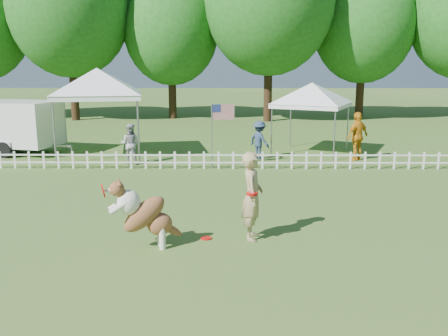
{
  "coord_description": "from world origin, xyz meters",
  "views": [
    {
      "loc": [
        0.57,
        -9.71,
        3.61
      ],
      "look_at": [
        0.48,
        2.0,
        1.1
      ],
      "focal_mm": 40.0,
      "sensor_mm": 36.0,
      "label": 1
    }
  ],
  "objects_px": {
    "canopy_tent_left": "(99,113)",
    "cargo_trailer": "(9,127)",
    "canopy_tent_right": "(311,119)",
    "dog": "(145,214)",
    "handler": "(252,196)",
    "flag_pole": "(212,136)",
    "spectator_a": "(130,144)",
    "frisbee_on_turf": "(206,238)",
    "spectator_b": "(259,140)",
    "spectator_c": "(357,136)"
  },
  "relations": [
    {
      "from": "spectator_a",
      "to": "flag_pole",
      "type": "bearing_deg",
      "value": 171.75
    },
    {
      "from": "frisbee_on_turf",
      "to": "flag_pole",
      "type": "bearing_deg",
      "value": 90.85
    },
    {
      "from": "frisbee_on_turf",
      "to": "spectator_b",
      "type": "distance_m",
      "value": 8.88
    },
    {
      "from": "handler",
      "to": "spectator_a",
      "type": "relative_size",
      "value": 1.25
    },
    {
      "from": "frisbee_on_turf",
      "to": "spectator_b",
      "type": "bearing_deg",
      "value": 79.39
    },
    {
      "from": "dog",
      "to": "cargo_trailer",
      "type": "xyz_separation_m",
      "value": [
        -7.15,
        10.44,
        0.36
      ]
    },
    {
      "from": "spectator_c",
      "to": "handler",
      "type": "bearing_deg",
      "value": 26.86
    },
    {
      "from": "dog",
      "to": "spectator_c",
      "type": "xyz_separation_m",
      "value": [
        6.39,
        9.05,
        0.19
      ]
    },
    {
      "from": "handler",
      "to": "frisbee_on_turf",
      "type": "height_order",
      "value": "handler"
    },
    {
      "from": "frisbee_on_turf",
      "to": "flag_pole",
      "type": "xyz_separation_m",
      "value": [
        -0.1,
        6.98,
        1.11
      ]
    },
    {
      "from": "canopy_tent_left",
      "to": "cargo_trailer",
      "type": "relative_size",
      "value": 0.68
    },
    {
      "from": "frisbee_on_turf",
      "to": "cargo_trailer",
      "type": "xyz_separation_m",
      "value": [
        -8.31,
        9.89,
        1.05
      ]
    },
    {
      "from": "spectator_b",
      "to": "dog",
      "type": "bearing_deg",
      "value": 122.61
    },
    {
      "from": "canopy_tent_left",
      "to": "canopy_tent_right",
      "type": "relative_size",
      "value": 1.2
    },
    {
      "from": "dog",
      "to": "spectator_a",
      "type": "bearing_deg",
      "value": 85.53
    },
    {
      "from": "flag_pole",
      "to": "canopy_tent_right",
      "type": "bearing_deg",
      "value": 19.29
    },
    {
      "from": "spectator_a",
      "to": "spectator_c",
      "type": "relative_size",
      "value": 0.81
    },
    {
      "from": "canopy_tent_right",
      "to": "spectator_a",
      "type": "height_order",
      "value": "canopy_tent_right"
    },
    {
      "from": "canopy_tent_right",
      "to": "canopy_tent_left",
      "type": "bearing_deg",
      "value": -151.47
    },
    {
      "from": "spectator_a",
      "to": "spectator_c",
      "type": "xyz_separation_m",
      "value": [
        8.28,
        0.78,
        0.17
      ]
    },
    {
      "from": "handler",
      "to": "cargo_trailer",
      "type": "height_order",
      "value": "cargo_trailer"
    },
    {
      "from": "canopy_tent_left",
      "to": "spectator_b",
      "type": "bearing_deg",
      "value": -16.24
    },
    {
      "from": "dog",
      "to": "frisbee_on_turf",
      "type": "height_order",
      "value": "dog"
    },
    {
      "from": "handler",
      "to": "canopy_tent_right",
      "type": "bearing_deg",
      "value": -11.61
    },
    {
      "from": "canopy_tent_right",
      "to": "spectator_a",
      "type": "bearing_deg",
      "value": -137.59
    },
    {
      "from": "canopy_tent_right",
      "to": "cargo_trailer",
      "type": "relative_size",
      "value": 0.57
    },
    {
      "from": "dog",
      "to": "flag_pole",
      "type": "distance_m",
      "value": 7.62
    },
    {
      "from": "flag_pole",
      "to": "spectator_a",
      "type": "xyz_separation_m",
      "value": [
        -2.94,
        0.74,
        -0.39
      ]
    },
    {
      "from": "dog",
      "to": "canopy_tent_left",
      "type": "bearing_deg",
      "value": 91.5
    },
    {
      "from": "canopy_tent_right",
      "to": "dog",
      "type": "bearing_deg",
      "value": -90.68
    },
    {
      "from": "dog",
      "to": "spectator_b",
      "type": "distance_m",
      "value": 9.67
    },
    {
      "from": "canopy_tent_right",
      "to": "spectator_b",
      "type": "relative_size",
      "value": 1.91
    },
    {
      "from": "dog",
      "to": "spectator_a",
      "type": "relative_size",
      "value": 0.97
    },
    {
      "from": "spectator_b",
      "to": "cargo_trailer",
      "type": "bearing_deg",
      "value": 42.54
    },
    {
      "from": "cargo_trailer",
      "to": "spectator_c",
      "type": "relative_size",
      "value": 2.69
    },
    {
      "from": "frisbee_on_turf",
      "to": "flag_pole",
      "type": "relative_size",
      "value": 0.1
    },
    {
      "from": "cargo_trailer",
      "to": "canopy_tent_left",
      "type": "bearing_deg",
      "value": 5.35
    },
    {
      "from": "canopy_tent_left",
      "to": "canopy_tent_right",
      "type": "bearing_deg",
      "value": -6.31
    },
    {
      "from": "canopy_tent_right",
      "to": "cargo_trailer",
      "type": "bearing_deg",
      "value": -155.48
    },
    {
      "from": "canopy_tent_left",
      "to": "flag_pole",
      "type": "xyz_separation_m",
      "value": [
        4.42,
        -2.34,
        -0.53
      ]
    },
    {
      "from": "canopy_tent_left",
      "to": "cargo_trailer",
      "type": "bearing_deg",
      "value": 160.97
    },
    {
      "from": "spectator_c",
      "to": "dog",
      "type": "bearing_deg",
      "value": 18.51
    },
    {
      "from": "flag_pole",
      "to": "spectator_c",
      "type": "bearing_deg",
      "value": -2.4
    },
    {
      "from": "canopy_tent_right",
      "to": "flag_pole",
      "type": "relative_size",
      "value": 1.23
    },
    {
      "from": "spectator_a",
      "to": "spectator_c",
      "type": "height_order",
      "value": "spectator_c"
    },
    {
      "from": "canopy_tent_left",
      "to": "spectator_c",
      "type": "distance_m",
      "value": 9.83
    },
    {
      "from": "dog",
      "to": "cargo_trailer",
      "type": "height_order",
      "value": "cargo_trailer"
    },
    {
      "from": "canopy_tent_left",
      "to": "cargo_trailer",
      "type": "height_order",
      "value": "canopy_tent_left"
    },
    {
      "from": "frisbee_on_turf",
      "to": "flag_pole",
      "type": "distance_m",
      "value": 7.06
    },
    {
      "from": "spectator_b",
      "to": "spectator_c",
      "type": "distance_m",
      "value": 3.62
    }
  ]
}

